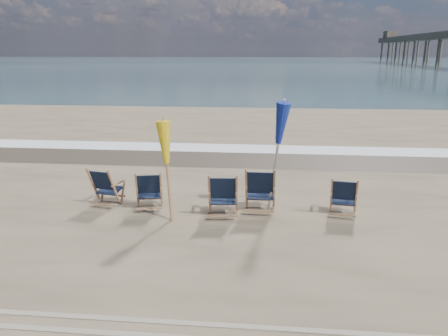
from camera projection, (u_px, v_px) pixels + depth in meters
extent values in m
plane|color=#395660|center=(266.00, 63.00, 130.72)|extent=(400.00, 400.00, 0.00)
cube|color=silver|center=(241.00, 148.00, 15.70)|extent=(200.00, 1.40, 0.01)
cube|color=#42362A|center=(238.00, 158.00, 14.26)|extent=(200.00, 2.60, 0.00)
cylinder|color=#A47149|center=(168.00, 172.00, 8.82)|extent=(0.06, 0.06, 2.04)
cone|color=yellow|center=(167.00, 146.00, 8.68)|extent=(0.30, 0.30, 0.85)
cylinder|color=#A5A5AD|center=(275.00, 159.00, 9.06)|extent=(0.06, 0.06, 2.43)
cone|color=navy|center=(276.00, 124.00, 8.86)|extent=(0.30, 0.30, 0.85)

